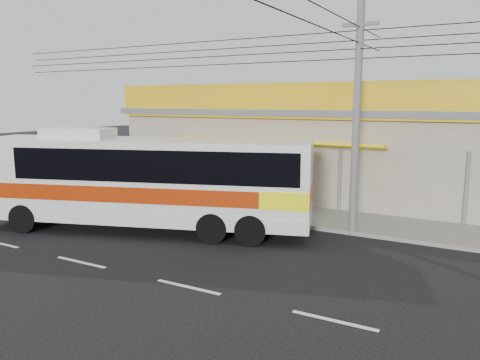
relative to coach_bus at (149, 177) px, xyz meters
The scene contains 8 objects.
ground 5.12m from the coach_bus, 17.18° to the right, with size 120.00×120.00×0.00m, color black.
sidewalk 6.73m from the coach_bus, 45.87° to the left, with size 30.00×3.20×0.15m, color gray.
lane_markings 6.28m from the coach_bus, 40.94° to the right, with size 50.00×0.12×0.01m, color silver, non-canonical shape.
storefront_building 11.10m from the coach_bus, 66.23° to the left, with size 22.60×9.20×5.70m.
coach_bus is the anchor object (origin of this frame).
motorbike_red 6.93m from the coach_bus, 137.14° to the left, with size 0.70×2.00×1.05m, color maroon.
motorbike_dark 7.41m from the coach_bus, 126.08° to the left, with size 0.43×1.52×0.91m, color black.
utility_pole 8.98m from the coach_bus, 24.29° to the left, with size 34.00×14.00×8.33m.
Camera 1 is at (6.90, -12.15, 4.90)m, focal length 35.00 mm.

